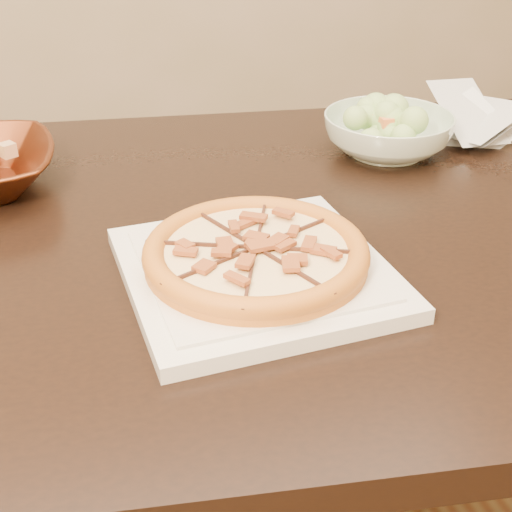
{
  "coord_description": "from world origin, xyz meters",
  "views": [
    {
      "loc": [
        -0.29,
        -0.91,
        1.17
      ],
      "look_at": [
        -0.11,
        -0.27,
        0.78
      ],
      "focal_mm": 50.0,
      "sensor_mm": 36.0,
      "label": 1
    }
  ],
  "objects_px": {
    "plate": "(256,271)",
    "dining_table": "(173,302)",
    "salad_bowl": "(388,134)",
    "pizza": "(256,253)"
  },
  "relations": [
    {
      "from": "plate",
      "to": "salad_bowl",
      "type": "relative_size",
      "value": 1.49
    },
    {
      "from": "dining_table",
      "to": "pizza",
      "type": "bearing_deg",
      "value": -63.37
    },
    {
      "from": "plate",
      "to": "dining_table",
      "type": "bearing_deg",
      "value": 116.64
    },
    {
      "from": "dining_table",
      "to": "plate",
      "type": "xyz_separation_m",
      "value": [
        0.07,
        -0.14,
        0.12
      ]
    },
    {
      "from": "salad_bowl",
      "to": "plate",
      "type": "bearing_deg",
      "value": -134.93
    },
    {
      "from": "plate",
      "to": "pizza",
      "type": "height_order",
      "value": "pizza"
    },
    {
      "from": "dining_table",
      "to": "plate",
      "type": "bearing_deg",
      "value": -63.36
    },
    {
      "from": "plate",
      "to": "pizza",
      "type": "distance_m",
      "value": 0.02
    },
    {
      "from": "dining_table",
      "to": "salad_bowl",
      "type": "bearing_deg",
      "value": 22.68
    },
    {
      "from": "pizza",
      "to": "salad_bowl",
      "type": "bearing_deg",
      "value": 45.06
    }
  ]
}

